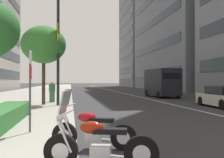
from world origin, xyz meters
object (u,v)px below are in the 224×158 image
delivery_van_ahead (162,82)px  street_lamp_with_banners (63,21)px  parking_sign_by_curb (30,80)px  street_tree_mid_sidewalk (44,45)px  car_following_behind (224,97)px  motorcycle_nearest_camera (98,146)px  motorcycle_under_tarp (92,131)px  pedestrian_on_plaza (52,92)px

delivery_van_ahead → street_lamp_with_banners: 13.80m
parking_sign_by_curb → street_tree_mid_sidewalk: bearing=3.4°
car_following_behind → motorcycle_nearest_camera: bearing=140.2°
motorcycle_under_tarp → car_following_behind: (8.48, -9.09, 0.20)m
motorcycle_nearest_camera → street_lamp_with_banners: bearing=-70.1°
street_tree_mid_sidewalk → motorcycle_under_tarp: bearing=-168.2°
delivery_van_ahead → pedestrian_on_plaza: (-6.28, 10.66, -0.64)m
car_following_behind → parking_sign_by_curb: (-6.91, 10.80, 1.06)m
delivery_van_ahead → motorcycle_nearest_camera: bearing=154.9°
street_lamp_with_banners → pedestrian_on_plaza: bearing=17.9°
motorcycle_under_tarp → parking_sign_by_curb: size_ratio=0.82×
motorcycle_nearest_camera → motorcycle_under_tarp: size_ratio=1.05×
street_tree_mid_sidewalk → pedestrian_on_plaza: (1.88, -0.41, -3.12)m
delivery_van_ahead → street_tree_mid_sidewalk: (-8.16, 11.07, 2.48)m
motorcycle_nearest_camera → pedestrian_on_plaza: size_ratio=1.42×
delivery_van_ahead → parking_sign_by_curb: delivery_van_ahead is taller
street_lamp_with_banners → parking_sign_by_curb: bearing=175.4°
car_following_behind → delivery_van_ahead: 10.43m
street_lamp_with_banners → delivery_van_ahead: bearing=-48.1°
car_following_behind → street_tree_mid_sidewalk: bearing=81.5°
delivery_van_ahead → street_tree_mid_sidewalk: 13.98m
motorcycle_under_tarp → delivery_van_ahead: delivery_van_ahead is taller
motorcycle_nearest_camera → street_lamp_with_banners: size_ratio=0.24×
motorcycle_under_tarp → delivery_van_ahead: (18.87, -8.83, 1.10)m
street_tree_mid_sidewalk → pedestrian_on_plaza: size_ratio=3.38×
street_lamp_with_banners → pedestrian_on_plaza: 5.32m
delivery_van_ahead → street_tree_mid_sidewalk: bearing=124.8°
pedestrian_on_plaza → street_lamp_with_banners: bearing=171.5°
parking_sign_by_curb → street_lamp_with_banners: bearing=-4.6°
delivery_van_ahead → street_lamp_with_banners: (-8.83, 9.84, 3.96)m
pedestrian_on_plaza → car_following_behind: bearing=-137.0°
motorcycle_nearest_camera → parking_sign_by_curb: size_ratio=0.87×
street_tree_mid_sidewalk → delivery_van_ahead: bearing=-53.6°
car_following_behind → street_tree_mid_sidewalk: 12.04m
motorcycle_nearest_camera → pedestrian_on_plaza: 14.19m
street_lamp_with_banners → street_tree_mid_sidewalk: bearing=61.3°
parking_sign_by_curb → street_lamp_with_banners: size_ratio=0.27×
motorcycle_nearest_camera → delivery_van_ahead: bearing=-98.6°
motorcycle_nearest_camera → street_tree_mid_sidewalk: street_tree_mid_sidewalk is taller
motorcycle_nearest_camera → street_tree_mid_sidewalk: size_ratio=0.42×
car_following_behind → street_tree_mid_sidewalk: size_ratio=0.82×
motorcycle_nearest_camera → street_lamp_with_banners: 12.62m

